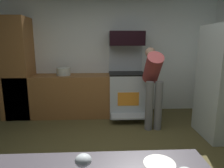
# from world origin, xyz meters

# --- Properties ---
(wall_back) EXTENTS (5.20, 0.12, 2.60)m
(wall_back) POSITION_xyz_m (0.00, 2.34, 1.30)
(wall_back) COLOR silver
(wall_back) RESTS_ON ground
(lower_cabinet_run) EXTENTS (2.40, 0.60, 0.90)m
(lower_cabinet_run) POSITION_xyz_m (-0.90, 1.98, 0.45)
(lower_cabinet_run) COLOR brown
(lower_cabinet_run) RESTS_ON ground
(cabinet_column) EXTENTS (0.60, 0.60, 2.10)m
(cabinet_column) POSITION_xyz_m (-1.90, 1.98, 1.05)
(cabinet_column) COLOR brown
(cabinet_column) RESTS_ON ground
(oven_range) EXTENTS (0.76, 0.96, 1.53)m
(oven_range) POSITION_xyz_m (0.44, 1.97, 0.51)
(oven_range) COLOR silver
(oven_range) RESTS_ON ground
(microwave) EXTENTS (0.74, 0.38, 0.30)m
(microwave) POSITION_xyz_m (0.44, 2.06, 1.68)
(microwave) COLOR black
(microwave) RESTS_ON oven_range
(person_cook) EXTENTS (0.31, 0.64, 1.50)m
(person_cook) POSITION_xyz_m (0.84, 1.29, 0.90)
(person_cook) COLOR slate
(person_cook) RESTS_ON ground
(mixing_bowl_large) EXTENTS (0.17, 0.17, 0.05)m
(mixing_bowl_large) POSITION_xyz_m (0.21, -1.31, 0.92)
(mixing_bowl_large) COLOR white
(mixing_bowl_large) RESTS_ON counter_island
(wine_glass_mid) EXTENTS (0.08, 0.08, 0.16)m
(wine_glass_mid) POSITION_xyz_m (-0.19, -1.40, 1.02)
(wine_glass_mid) COLOR silver
(wine_glass_mid) RESTS_ON counter_island
(stock_pot) EXTENTS (0.30, 0.30, 0.16)m
(stock_pot) POSITION_xyz_m (-0.93, 1.98, 0.98)
(stock_pot) COLOR beige
(stock_pot) RESTS_ON lower_cabinet_run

